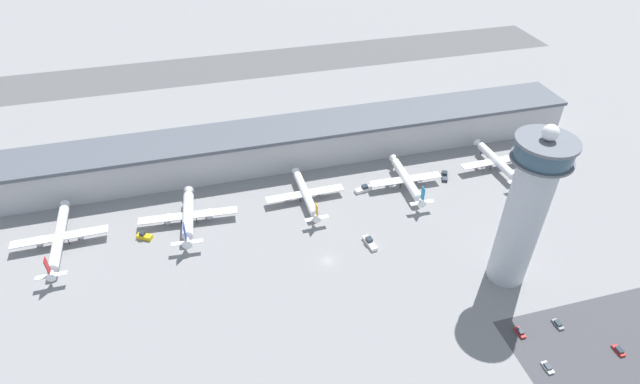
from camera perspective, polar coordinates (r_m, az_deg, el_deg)
name	(u,v)px	position (r m, az deg, el deg)	size (l,w,h in m)	color
ground_plane	(328,261)	(187.34, 0.92, -7.87)	(1000.00, 1000.00, 0.00)	gray
terminal_building	(288,143)	(235.23, -3.68, 5.56)	(279.26, 25.00, 18.02)	#B2B2B7
runway_strip	(252,65)	(341.98, -7.79, 14.24)	(418.89, 44.00, 0.01)	#515154
control_tower	(526,208)	(174.44, 22.48, -1.69)	(18.77, 18.77, 61.79)	#ADB2BC
parking_lot_surface	(619,351)	(186.92, 30.95, -15.33)	(64.00, 40.00, 0.01)	#424247
airplane_gate_alpha	(59,238)	(214.20, -27.67, -4.63)	(35.10, 42.88, 12.44)	silver
airplane_gate_bravo	(188,216)	(206.83, -14.84, -2.63)	(39.32, 34.93, 13.24)	silver
airplane_gate_charlie	(306,194)	(211.84, -1.65, -0.21)	(33.79, 35.93, 11.12)	white
airplane_gate_delta	(406,180)	(222.47, 9.86, 1.41)	(32.52, 36.07, 12.04)	white
airplane_gate_echo	(497,161)	(244.83, 19.55, 3.35)	(34.65, 34.99, 12.27)	white
service_truck_catering	(144,236)	(207.14, -19.45, -4.78)	(6.40, 4.98, 3.20)	black
service_truck_fuel	(370,243)	(193.88, 5.71, -5.79)	(3.68, 8.58, 2.73)	black
service_truck_baggage	(445,176)	(234.24, 14.06, 1.81)	(5.29, 7.90, 2.53)	black
service_truck_water	(363,189)	(219.79, 4.99, 0.32)	(7.93, 3.86, 2.79)	black
car_red_hatchback	(619,350)	(186.38, 30.96, -15.27)	(1.95, 4.28, 1.39)	black
car_navy_sedan	(558,324)	(184.68, 25.54, -13.47)	(1.99, 4.35, 1.41)	black
car_blue_compact	(548,367)	(172.60, 24.57, -17.77)	(2.00, 4.27, 1.42)	black
car_yellow_taxi	(520,332)	(177.62, 21.90, -14.67)	(1.88, 4.26, 1.54)	black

